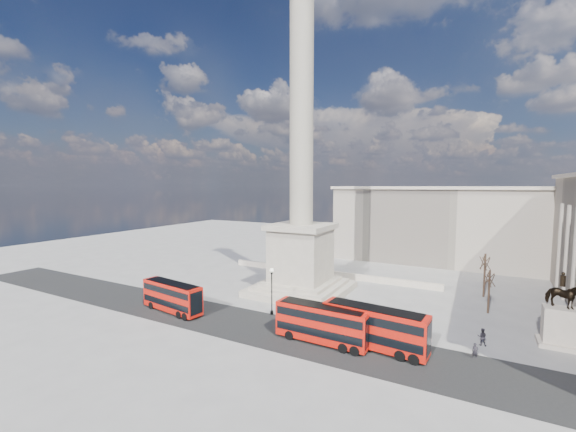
% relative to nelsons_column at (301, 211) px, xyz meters
% --- Properties ---
extents(ground, '(180.00, 180.00, 0.00)m').
position_rel_nelsons_column_xyz_m(ground, '(0.00, -5.00, -12.92)').
color(ground, gray).
rests_on(ground, ground).
extents(asphalt_road, '(120.00, 9.00, 0.01)m').
position_rel_nelsons_column_xyz_m(asphalt_road, '(5.00, -15.00, -12.91)').
color(asphalt_road, '#252525').
rests_on(asphalt_road, ground).
extents(nelsons_column, '(14.00, 14.00, 49.85)m').
position_rel_nelsons_column_xyz_m(nelsons_column, '(0.00, 0.00, 0.00)').
color(nelsons_column, '#B7AB98').
rests_on(nelsons_column, ground).
extents(balustrade_wall, '(40.00, 0.60, 1.10)m').
position_rel_nelsons_column_xyz_m(balustrade_wall, '(0.00, 11.00, -12.37)').
color(balustrade_wall, beige).
rests_on(balustrade_wall, ground).
extents(building_northeast, '(51.00, 17.00, 16.60)m').
position_rel_nelsons_column_xyz_m(building_northeast, '(20.00, 35.00, -4.59)').
color(building_northeast, beige).
rests_on(building_northeast, ground).
extents(red_bus_a, '(10.00, 3.51, 3.97)m').
position_rel_nelsons_column_xyz_m(red_bus_a, '(-11.18, -16.03, -10.84)').
color(red_bus_a, red).
rests_on(red_bus_a, ground).
extents(red_bus_b, '(10.19, 2.64, 4.11)m').
position_rel_nelsons_column_xyz_m(red_bus_b, '(9.99, -15.25, -10.76)').
color(red_bus_b, red).
rests_on(red_bus_b, ground).
extents(red_bus_c, '(10.88, 3.44, 4.34)m').
position_rel_nelsons_column_xyz_m(red_bus_c, '(15.30, -13.99, -10.64)').
color(red_bus_c, red).
rests_on(red_bus_c, ground).
extents(victorian_lamp, '(0.53, 0.53, 6.13)m').
position_rel_nelsons_column_xyz_m(victorian_lamp, '(0.94, -10.59, -9.31)').
color(victorian_lamp, black).
rests_on(victorian_lamp, ground).
extents(equestrian_statue, '(3.78, 2.84, 7.93)m').
position_rel_nelsons_column_xyz_m(equestrian_statue, '(32.16, -4.33, -10.18)').
color(equestrian_statue, beige).
rests_on(equestrian_statue, ground).
extents(bare_tree_mid, '(1.59, 1.59, 6.04)m').
position_rel_nelsons_column_xyz_m(bare_tree_mid, '(25.88, 3.29, -8.16)').
color(bare_tree_mid, '#332319').
rests_on(bare_tree_mid, ground).
extents(bare_tree_far, '(1.70, 1.70, 6.94)m').
position_rel_nelsons_column_xyz_m(bare_tree_far, '(25.48, 10.85, -7.45)').
color(bare_tree_far, '#332319').
rests_on(bare_tree_far, ground).
extents(pedestrian_walking, '(0.62, 0.46, 1.56)m').
position_rel_nelsons_column_xyz_m(pedestrian_walking, '(24.44, -11.50, -12.13)').
color(pedestrian_walking, '#242127').
rests_on(pedestrian_walking, ground).
extents(pedestrian_standing, '(0.92, 0.73, 1.85)m').
position_rel_nelsons_column_xyz_m(pedestrian_standing, '(25.07, -7.82, -11.99)').
color(pedestrian_standing, '#242127').
rests_on(pedestrian_standing, ground).
extents(pedestrian_crossing, '(0.96, 1.19, 1.89)m').
position_rel_nelsons_column_xyz_m(pedestrian_crossing, '(9.35, -10.08, -11.97)').
color(pedestrian_crossing, '#242127').
rests_on(pedestrian_crossing, ground).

